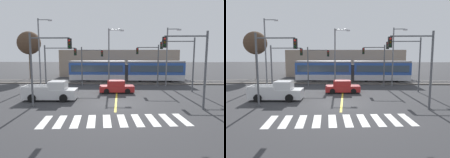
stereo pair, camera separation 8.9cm
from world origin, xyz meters
The scene contains 29 objects.
ground_plane centered at (0.00, 0.00, 0.00)m, with size 200.00×200.00×0.00m, color #333335.
track_bed centered at (0.00, 14.38, 0.09)m, with size 120.00×4.00×0.18m, color #56514C.
rail_near centered at (0.00, 13.66, 0.23)m, with size 120.00×0.08×0.10m, color #939399.
rail_far centered at (0.00, 15.10, 0.23)m, with size 120.00×0.08×0.10m, color #939399.
light_rail_tram centered at (1.43, 14.37, 2.05)m, with size 18.50×2.64×3.43m.
crosswalk_stripe_0 centered at (-4.93, -5.22, 0.00)m, with size 0.56×2.80×0.01m, color silver.
crosswalk_stripe_1 centered at (-3.83, -5.12, 0.00)m, with size 0.56×2.80×0.01m, color silver.
crosswalk_stripe_2 centered at (-2.74, -5.01, 0.00)m, with size 0.56×2.80×0.01m, color silver.
crosswalk_stripe_3 centered at (-1.64, -4.91, 0.00)m, with size 0.56×2.80×0.01m, color silver.
crosswalk_stripe_4 centered at (-0.55, -4.80, 0.00)m, with size 0.56×2.80×0.01m, color silver.
crosswalk_stripe_5 centered at (0.55, -4.70, 0.00)m, with size 0.56×2.80×0.01m, color silver.
crosswalk_stripe_6 centered at (1.64, -4.60, 0.00)m, with size 0.56×2.80×0.01m, color silver.
crosswalk_stripe_7 centered at (2.74, -4.49, 0.00)m, with size 0.56×2.80×0.01m, color silver.
crosswalk_stripe_8 centered at (3.83, -4.39, 0.00)m, with size 0.56×2.80×0.01m, color silver.
crosswalk_stripe_9 centered at (4.93, -4.28, 0.00)m, with size 0.56×2.80×0.01m, color silver.
lane_centre_line centered at (0.00, 4.81, 0.00)m, with size 0.20×15.13×0.01m, color gold.
sedan_crossing centered at (-0.03, 5.75, 0.70)m, with size 4.31×2.13×1.52m.
pickup_truck centered at (-6.69, 1.51, 0.84)m, with size 5.47×2.39×1.98m.
traffic_light_near_left centered at (-6.32, -1.17, 4.33)m, with size 3.75×0.38×6.60m.
traffic_light_near_right centered at (6.36, -1.59, 4.37)m, with size 3.75×0.38×6.64m.
traffic_light_far_right centered at (4.78, 10.26, 3.99)m, with size 3.25×0.38×6.04m.
traffic_light_far_left centered at (-4.15, 10.71, 3.78)m, with size 3.25×0.38×5.77m.
traffic_light_mid_right centered at (8.14, 6.57, 4.46)m, with size 4.25×0.38×6.76m.
traffic_light_mid_left centered at (-7.92, 7.16, 3.96)m, with size 4.25×0.38×5.89m.
street_lamp_west centered at (-11.62, 11.32, 5.58)m, with size 2.18×0.28×9.98m.
street_lamp_centre centered at (-1.07, 11.67, 4.85)m, with size 2.34×0.28×8.51m.
street_lamp_east centered at (7.48, 11.42, 4.84)m, with size 2.04×0.28×8.56m.
bare_tree_far_west centered at (-16.76, 18.89, 6.78)m, with size 4.31×4.31×8.96m.
building_backdrop_far centered at (0.11, 25.34, 2.79)m, with size 24.67×6.00×5.59m, color gray.
Camera 2 is at (0.44, -18.56, 4.75)m, focal length 32.00 mm.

